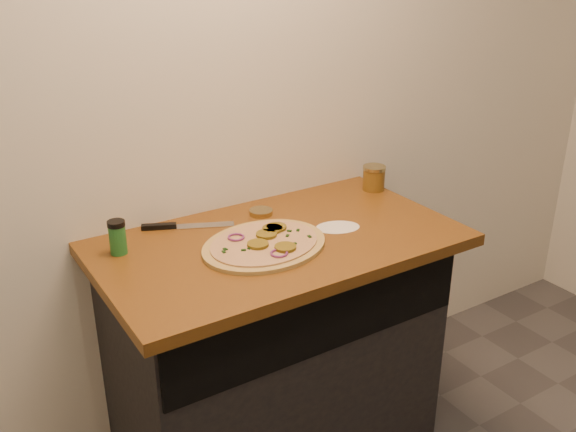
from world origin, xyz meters
TOP-DOWN VIEW (x-y plane):
  - cabinet at (0.00, 1.45)m, footprint 1.10×0.60m
  - countertop at (0.00, 1.42)m, footprint 1.20×0.70m
  - pizza at (-0.07, 1.38)m, footprint 0.50×0.50m
  - chefs_knife at (-0.25, 1.67)m, footprint 0.30×0.16m
  - mason_jar_lid at (0.05, 1.62)m, footprint 0.11×0.11m
  - salsa_jar at (0.55, 1.60)m, footprint 0.09×0.09m
  - spice_shaker at (-0.48, 1.59)m, footprint 0.06×0.06m
  - flour_spill at (0.21, 1.38)m, footprint 0.20×0.20m

SIDE VIEW (x-z plane):
  - cabinet at x=0.00m, z-range 0.00..0.86m
  - countertop at x=0.00m, z-range 0.86..0.90m
  - flour_spill at x=0.21m, z-range 0.90..0.90m
  - chefs_knife at x=-0.25m, z-range 0.90..0.91m
  - mason_jar_lid at x=0.05m, z-range 0.90..0.92m
  - pizza at x=-0.07m, z-range 0.90..0.92m
  - salsa_jar at x=0.55m, z-range 0.90..1.00m
  - spice_shaker at x=-0.48m, z-range 0.90..1.01m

